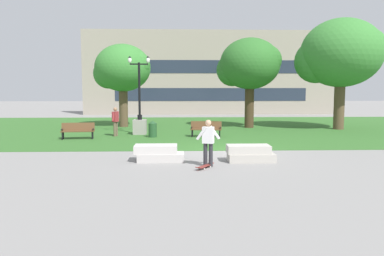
# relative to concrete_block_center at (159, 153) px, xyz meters

# --- Properties ---
(ground_plane) EXTENTS (140.00, 140.00, 0.00)m
(ground_plane) POSITION_rel_concrete_block_center_xyz_m (2.70, 2.34, -0.31)
(ground_plane) COLOR gray
(grass_lawn) EXTENTS (40.00, 20.00, 0.02)m
(grass_lawn) POSITION_rel_concrete_block_center_xyz_m (2.70, 12.34, -0.30)
(grass_lawn) COLOR #336628
(grass_lawn) RESTS_ON ground
(concrete_block_center) EXTENTS (1.92, 0.90, 0.64)m
(concrete_block_center) POSITION_rel_concrete_block_center_xyz_m (0.00, 0.00, 0.00)
(concrete_block_center) COLOR #BCB7B2
(concrete_block_center) RESTS_ON ground
(concrete_block_left) EXTENTS (1.84, 0.90, 0.64)m
(concrete_block_left) POSITION_rel_concrete_block_center_xyz_m (3.55, -0.17, 0.00)
(concrete_block_left) COLOR #B2ADA3
(concrete_block_left) RESTS_ON ground
(person_skateboarder) EXTENTS (0.90, 0.38, 1.71)m
(person_skateboarder) POSITION_rel_concrete_block_center_xyz_m (1.85, -1.12, 0.66)
(person_skateboarder) COLOR #28282D
(person_skateboarder) RESTS_ON ground
(skateboard) EXTENTS (0.73, 0.96, 0.14)m
(skateboard) POSITION_rel_concrete_block_center_xyz_m (1.71, -1.40, -0.22)
(skateboard) COLOR maroon
(skateboard) RESTS_ON ground
(park_bench_near_left) EXTENTS (1.85, 0.73, 0.90)m
(park_bench_near_left) POSITION_rel_concrete_block_center_xyz_m (-4.86, 6.55, 0.23)
(park_bench_near_left) COLOR brown
(park_bench_near_left) RESTS_ON grass_lawn
(park_bench_near_right) EXTENTS (1.86, 0.77, 0.90)m
(park_bench_near_right) POSITION_rel_concrete_block_center_xyz_m (2.38, 7.23, 0.23)
(park_bench_near_right) COLOR brown
(park_bench_near_right) RESTS_ON grass_lawn
(lamp_post_center) EXTENTS (1.32, 0.80, 4.79)m
(lamp_post_center) POSITION_rel_concrete_block_center_xyz_m (-1.62, 8.66, 0.69)
(lamp_post_center) COLOR gray
(lamp_post_center) RESTS_ON grass_lawn
(tree_near_right) EXTENTS (5.75, 5.48, 7.56)m
(tree_near_right) POSITION_rel_concrete_block_center_xyz_m (11.83, 11.08, 4.86)
(tree_near_right) COLOR brown
(tree_near_right) RESTS_ON grass_lawn
(tree_near_left) EXTENTS (4.50, 4.29, 6.41)m
(tree_near_left) POSITION_rel_concrete_block_center_xyz_m (5.83, 12.39, 4.21)
(tree_near_left) COLOR #42301E
(tree_near_left) RESTS_ON grass_lawn
(tree_far_right) EXTENTS (4.26, 4.06, 6.05)m
(tree_far_right) POSITION_rel_concrete_block_center_xyz_m (-3.34, 13.34, 3.95)
(tree_far_right) COLOR brown
(tree_far_right) RESTS_ON grass_lawn
(trash_bin) EXTENTS (0.49, 0.49, 0.96)m
(trash_bin) POSITION_rel_concrete_block_center_xyz_m (-0.73, 7.20, 0.20)
(trash_bin) COLOR #234C28
(trash_bin) RESTS_ON grass_lawn
(person_bystander_near_lawn) EXTENTS (0.37, 0.60, 1.71)m
(person_bystander_near_lawn) POSITION_rel_concrete_block_center_xyz_m (-2.95, 7.71, 0.68)
(person_bystander_near_lawn) COLOR brown
(person_bystander_near_lawn) RESTS_ON grass_lawn
(building_facade_distant) EXTENTS (27.80, 1.03, 9.15)m
(building_facade_distant) POSITION_rel_concrete_block_center_xyz_m (4.33, 26.83, 4.26)
(building_facade_distant) COLOR gray
(building_facade_distant) RESTS_ON ground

